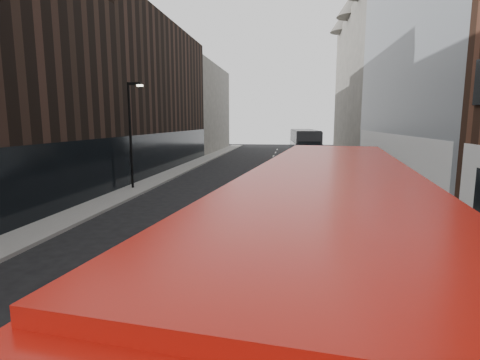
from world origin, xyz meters
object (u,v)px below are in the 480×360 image
at_px(car_b, 289,175).
at_px(car_c, 301,169).
at_px(grey_bus, 304,145).
at_px(car_a, 315,193).
at_px(red_bus, 329,279).
at_px(street_lamp, 131,128).

xyz_separation_m(car_b, car_c, (0.92, 4.20, -0.02)).
distance_m(grey_bus, car_b, 15.71).
xyz_separation_m(car_a, car_c, (-0.53, 10.74, 0.00)).
bearing_deg(car_c, red_bus, -83.47).
relative_size(street_lamp, grey_bus, 0.61).
distance_m(car_a, car_b, 6.70).
height_order(street_lamp, grey_bus, street_lamp).
height_order(street_lamp, red_bus, street_lamp).
relative_size(red_bus, car_b, 2.34).
relative_size(car_b, car_c, 0.91).
xyz_separation_m(red_bus, car_c, (0.17, 26.05, -1.53)).
height_order(car_b, car_c, car_b).
relative_size(street_lamp, red_bus, 0.70).
xyz_separation_m(grey_bus, car_c, (-0.57, -11.39, -1.28)).
bearing_deg(car_a, grey_bus, 94.04).
relative_size(car_a, car_b, 0.93).
distance_m(street_lamp, red_bus, 21.56).
xyz_separation_m(red_bus, car_b, (-0.75, 21.85, -1.50)).
bearing_deg(street_lamp, grey_bus, 57.92).
relative_size(street_lamp, car_b, 1.64).
relative_size(red_bus, grey_bus, 0.87).
height_order(red_bus, grey_bus, red_bus).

